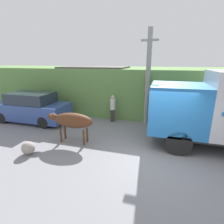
# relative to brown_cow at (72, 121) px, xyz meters

# --- Properties ---
(ground_plane) EXTENTS (60.00, 60.00, 0.00)m
(ground_plane) POSITION_rel_brown_cow_xyz_m (3.70, -0.30, -1.01)
(ground_plane) COLOR gray
(hillside_embankment) EXTENTS (32.00, 5.70, 3.06)m
(hillside_embankment) POSITION_rel_brown_cow_xyz_m (3.70, 6.41, 0.52)
(hillside_embankment) COLOR #608C47
(hillside_embankment) RESTS_ON ground_plane
(building_backdrop) EXTENTS (4.51, 2.70, 3.16)m
(building_backdrop) POSITION_rel_brown_cow_xyz_m (-0.94, 5.13, 0.58)
(building_backdrop) COLOR #C6B793
(building_backdrop) RESTS_ON ground_plane
(brown_cow) EXTENTS (2.18, 0.66, 1.36)m
(brown_cow) POSITION_rel_brown_cow_xyz_m (0.00, 0.00, 0.00)
(brown_cow) COLOR #512D19
(brown_cow) RESTS_ON ground_plane
(parked_suv) EXTENTS (4.58, 1.79, 1.76)m
(parked_suv) POSITION_rel_brown_cow_xyz_m (-3.75, 1.82, -0.17)
(parked_suv) COLOR #334C8C
(parked_suv) RESTS_ON ground_plane
(pedestrian_on_hill) EXTENTS (0.38, 0.38, 1.62)m
(pedestrian_on_hill) POSITION_rel_brown_cow_xyz_m (0.96, 3.14, -0.11)
(pedestrian_on_hill) COLOR #38332D
(pedestrian_on_hill) RESTS_ON ground_plane
(utility_pole) EXTENTS (0.90, 0.25, 5.19)m
(utility_pole) POSITION_rel_brown_cow_xyz_m (2.90, 3.28, 1.68)
(utility_pole) COLOR gray
(utility_pole) RESTS_ON ground_plane
(roadside_rock) EXTENTS (0.51, 0.51, 0.51)m
(roadside_rock) POSITION_rel_brown_cow_xyz_m (-1.17, -1.48, -0.76)
(roadside_rock) COLOR gray
(roadside_rock) RESTS_ON ground_plane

